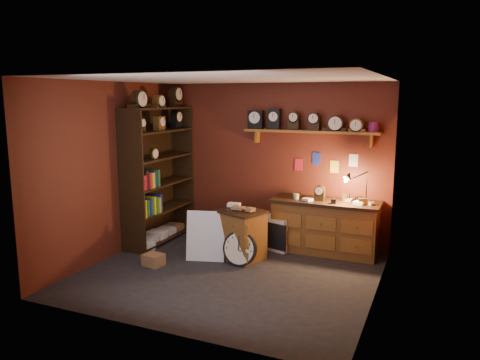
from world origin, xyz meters
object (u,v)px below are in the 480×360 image
Objects in this scene: shelving_unit at (157,169)px; workbench at (325,223)px; low_cabinet at (241,233)px; big_round_clock at (240,249)px.

workbench is at bearing 9.96° from shelving_unit.
workbench reaches higher than low_cabinet.
low_cabinet is at bearing -143.74° from workbench.
workbench is 3.23× the size of big_round_clock.
low_cabinet reaches higher than big_round_clock.
workbench is at bearing 56.30° from low_cabinet.
shelving_unit is 1.52× the size of workbench.
shelving_unit is 2.15m from big_round_clock.
workbench is at bearing 47.57° from big_round_clock.
low_cabinet is 0.34m from big_round_clock.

